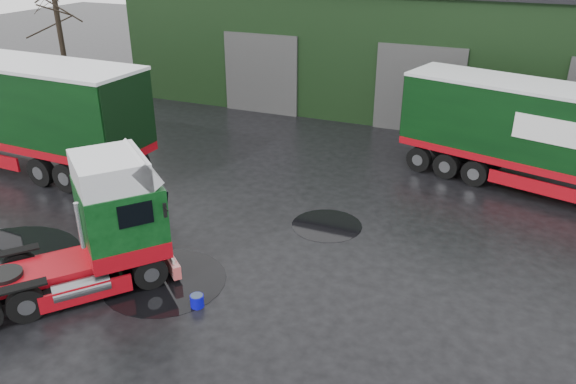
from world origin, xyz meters
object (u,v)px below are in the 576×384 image
object	(u,v)px
tree_left	(58,21)
wash_bucket	(197,301)
hero_tractor	(57,230)
lorry_right	(563,144)
warehouse	(443,42)

from	to	relation	value
tree_left	wash_bucket	bearing A→B (deg)	-39.43
hero_tractor	tree_left	bearing A→B (deg)	171.56
lorry_right	tree_left	xyz separation A→B (m)	(-25.00, 3.00, 2.33)
lorry_right	hero_tractor	bearing A→B (deg)	-30.38
lorry_right	wash_bucket	world-z (taller)	lorry_right
lorry_right	wash_bucket	bearing A→B (deg)	-22.03
hero_tractor	tree_left	world-z (taller)	tree_left
warehouse	lorry_right	bearing A→B (deg)	-61.39
warehouse	wash_bucket	world-z (taller)	warehouse
lorry_right	warehouse	bearing A→B (deg)	-136.14
hero_tractor	wash_bucket	distance (m)	3.95
lorry_right	wash_bucket	size ratio (longest dim) A/B	42.40
warehouse	hero_tractor	bearing A→B (deg)	-104.35
wash_bucket	tree_left	distance (m)	22.11
lorry_right	tree_left	distance (m)	25.29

